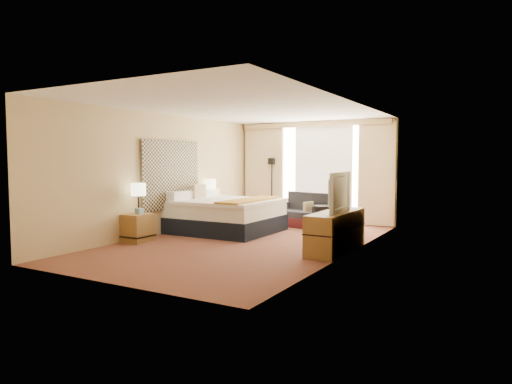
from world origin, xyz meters
The scene contains 21 objects.
floor centered at (0.00, 0.00, 0.00)m, with size 4.20×7.00×0.02m, color maroon.
ceiling centered at (0.00, 0.00, 2.60)m, with size 4.20×7.00×0.02m, color white.
wall_back centered at (0.00, 3.50, 1.30)m, with size 4.20×0.02×2.60m, color #D0B47E.
wall_front centered at (0.00, -3.50, 1.30)m, with size 4.20×0.02×2.60m, color #D0B47E.
wall_left centered at (-2.10, 0.00, 1.30)m, with size 0.02×7.00×2.60m, color #D0B47E.
wall_right centered at (2.10, 0.00, 1.30)m, with size 0.02×7.00×2.60m, color #D0B47E.
headboard centered at (-2.06, 0.20, 1.28)m, with size 0.06×1.85×1.50m, color black.
nightstand_left centered at (-1.87, -1.05, 0.28)m, with size 0.45×0.52×0.55m, color olive.
nightstand_right centered at (-1.87, 1.45, 0.28)m, with size 0.45×0.52×0.55m, color olive.
media_dresser centered at (1.83, 0.00, 0.35)m, with size 0.50×1.80×0.70m, color olive.
window centered at (0.25, 3.47, 1.32)m, with size 2.30×0.02×2.30m, color white.
curtains centered at (0.00, 3.39, 1.41)m, with size 4.12×0.19×2.56m.
bed centered at (-1.06, 0.85, 0.38)m, with size 2.15×1.97×1.04m.
loveseat centered at (0.10, 2.49, 0.27)m, with size 1.43×0.98×0.81m.
floor_lamp centered at (-1.17, 3.30, 1.17)m, with size 0.21×0.21×1.66m.
desk_chair centered at (0.84, 2.11, 0.50)m, with size 0.54×0.54×1.12m.
lamp_left centered at (-1.86, -1.03, 1.02)m, with size 0.29×0.29×0.60m.
lamp_right centered at (-1.86, 1.39, 1.01)m, with size 0.28×0.28×0.60m.
tissue_box centered at (-1.83, -1.03, 0.61)m, with size 0.12×0.12×0.11m, color #83A7CB.
telephone centered at (-1.80, 1.49, 0.59)m, with size 0.19×0.15×0.07m, color black.
television centered at (1.78, 0.00, 1.05)m, with size 1.20×0.16×0.69m, color black.
Camera 1 is at (4.53, -7.63, 1.60)m, focal length 32.00 mm.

